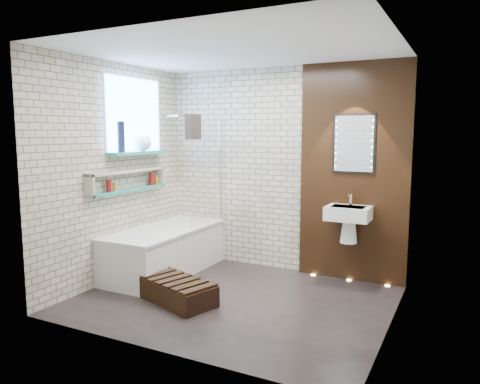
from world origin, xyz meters
The scene contains 15 objects.
ground centered at (0.00, 0.00, 0.00)m, with size 3.20×3.20×0.00m, color black.
room_shell centered at (0.00, 0.00, 1.30)m, with size 3.24×3.20×2.60m.
walnut_panel centered at (0.95, 1.27, 1.30)m, with size 1.30×0.06×2.60m, color black.
clerestory_window centered at (-1.57, 0.35, 1.90)m, with size 0.18×1.00×0.94m.
display_niche centered at (-1.53, 0.15, 1.20)m, with size 0.14×1.30×0.26m.
bathtub centered at (-1.22, 0.45, 0.29)m, with size 0.79×1.74×0.70m.
bath_screen centered at (-0.87, 0.89, 1.28)m, with size 0.01×0.78×1.40m, color white.
towel centered at (-0.87, 0.60, 1.85)m, with size 0.09×0.23×0.31m, color #292421.
shower_head centered at (-1.30, 0.95, 2.00)m, with size 0.18×0.18×0.02m, color silver.
washbasin centered at (0.95, 1.07, 0.79)m, with size 0.50×0.36×0.58m.
led_mirror centered at (0.95, 1.23, 1.65)m, with size 0.50×0.02×0.70m.
walnut_step centered at (-0.56, -0.30, 0.11)m, with size 0.97×0.43×0.22m, color black.
niche_bottles centered at (-1.53, 0.30, 1.17)m, with size 0.07×0.95×0.16m.
sill_vases centered at (-1.50, 0.32, 1.67)m, with size 0.20×0.55×0.36m.
floor_uplights centered at (0.95, 1.20, 0.01)m, with size 0.96×0.06×0.01m.
Camera 1 is at (2.18, -4.16, 1.79)m, focal length 34.17 mm.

